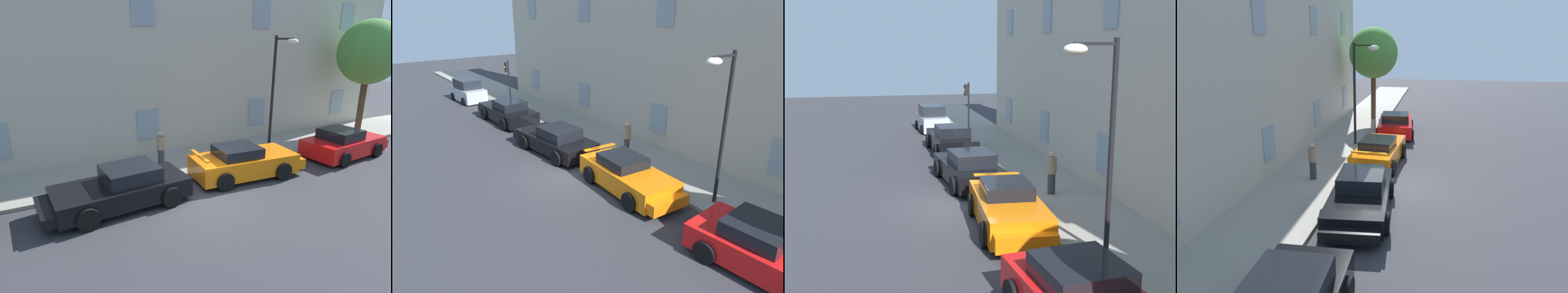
# 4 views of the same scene
# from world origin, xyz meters

# --- Properties ---
(ground_plane) EXTENTS (80.00, 80.00, 0.00)m
(ground_plane) POSITION_xyz_m (0.00, 0.00, 0.00)
(ground_plane) COLOR #333338
(sidewalk) EXTENTS (60.00, 3.43, 0.14)m
(sidewalk) POSITION_xyz_m (0.00, 3.82, 0.07)
(sidewalk) COLOR gray
(sidewalk) RESTS_ON ground
(building_facade) EXTENTS (32.63, 4.56, 11.61)m
(building_facade) POSITION_xyz_m (0.00, 7.55, 5.82)
(building_facade) COLOR #BCB29E
(building_facade) RESTS_ON ground
(sportscar_red_lead) EXTENTS (5.09, 2.31, 1.45)m
(sportscar_red_lead) POSITION_xyz_m (-9.00, 1.17, 0.64)
(sportscar_red_lead) COLOR black
(sportscar_red_lead) RESTS_ON ground
(sportscar_yellow_flank) EXTENTS (5.10, 2.49, 1.40)m
(sportscar_yellow_flank) POSITION_xyz_m (-2.75, 0.91, 0.63)
(sportscar_yellow_flank) COLOR black
(sportscar_yellow_flank) RESTS_ON ground
(sportscar_white_middle) EXTENTS (4.84, 2.32, 1.39)m
(sportscar_white_middle) POSITION_xyz_m (2.77, 1.10, 0.63)
(sportscar_white_middle) COLOR orange
(sportscar_white_middle) RESTS_ON ground
(hatchback_parked) EXTENTS (3.63, 2.00, 1.70)m
(hatchback_parked) POSITION_xyz_m (-15.72, 0.99, 0.77)
(hatchback_parked) COLOR #B2B7BC
(hatchback_parked) RESTS_ON ground
(traffic_light) EXTENTS (0.22, 0.36, 3.31)m
(traffic_light) POSITION_xyz_m (-11.60, 2.58, 2.41)
(traffic_light) COLOR black
(traffic_light) RESTS_ON sidewalk
(street_lamp) EXTENTS (0.44, 1.42, 5.58)m
(street_lamp) POSITION_xyz_m (5.45, 2.53, 4.00)
(street_lamp) COLOR black
(street_lamp) RESTS_ON sidewalk
(pedestrian_admiring) EXTENTS (0.50, 0.50, 1.60)m
(pedestrian_admiring) POSITION_xyz_m (-0.13, 3.53, 0.96)
(pedestrian_admiring) COLOR #333338
(pedestrian_admiring) RESTS_ON sidewalk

